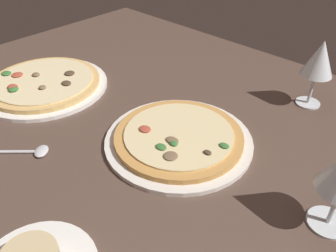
{
  "coord_description": "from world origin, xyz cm",
  "views": [
    {
      "loc": [
        -44.87,
        44.38,
        51.18
      ],
      "look_at": [
        -3.01,
        0.19,
        7.0
      ],
      "focal_mm": 36.87,
      "sensor_mm": 36.0,
      "label": 1
    }
  ],
  "objects_px": {
    "pizza_side": "(44,84)",
    "spoon": "(35,151)",
    "pizza_main": "(177,139)",
    "wine_glass_near": "(320,60)"
  },
  "relations": [
    {
      "from": "wine_glass_near",
      "to": "pizza_side",
      "type": "bearing_deg",
      "value": 36.75
    },
    {
      "from": "pizza_main",
      "to": "spoon",
      "type": "relative_size",
      "value": 3.52
    },
    {
      "from": "wine_glass_near",
      "to": "spoon",
      "type": "relative_size",
      "value": 1.85
    },
    {
      "from": "pizza_side",
      "to": "spoon",
      "type": "relative_size",
      "value": 3.71
    },
    {
      "from": "pizza_side",
      "to": "pizza_main",
      "type": "bearing_deg",
      "value": -170.65
    },
    {
      "from": "pizza_main",
      "to": "pizza_side",
      "type": "bearing_deg",
      "value": 9.35
    },
    {
      "from": "pizza_main",
      "to": "wine_glass_near",
      "type": "bearing_deg",
      "value": -110.92
    },
    {
      "from": "pizza_main",
      "to": "pizza_side",
      "type": "height_order",
      "value": "pizza_side"
    },
    {
      "from": "pizza_main",
      "to": "spoon",
      "type": "bearing_deg",
      "value": 49.73
    },
    {
      "from": "pizza_main",
      "to": "wine_glass_near",
      "type": "height_order",
      "value": "wine_glass_near"
    }
  ]
}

